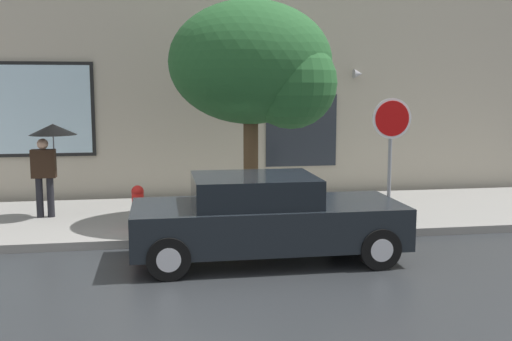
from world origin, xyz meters
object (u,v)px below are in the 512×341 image
(fire_hydrant, at_px, (138,208))
(stop_sign, at_px, (391,136))
(street_tree, at_px, (259,67))
(parked_car, at_px, (265,218))
(pedestrian_with_umbrella, at_px, (50,144))

(fire_hydrant, bearing_deg, stop_sign, -5.67)
(street_tree, bearing_deg, stop_sign, -20.69)
(street_tree, bearing_deg, fire_hydrant, -169.71)
(parked_car, distance_m, street_tree, 3.35)
(parked_car, relative_size, fire_hydrant, 5.24)
(parked_car, xyz_separation_m, fire_hydrant, (-2.06, 1.83, -0.13))
(fire_hydrant, bearing_deg, street_tree, 10.29)
(street_tree, bearing_deg, pedestrian_with_umbrella, 167.37)
(pedestrian_with_umbrella, bearing_deg, parked_car, -39.73)
(parked_car, height_order, pedestrian_with_umbrella, pedestrian_with_umbrella)
(fire_hydrant, height_order, stop_sign, stop_sign)
(street_tree, distance_m, stop_sign, 2.83)
(pedestrian_with_umbrella, height_order, street_tree, street_tree)
(fire_hydrant, relative_size, pedestrian_with_umbrella, 0.43)
(parked_car, distance_m, stop_sign, 3.19)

